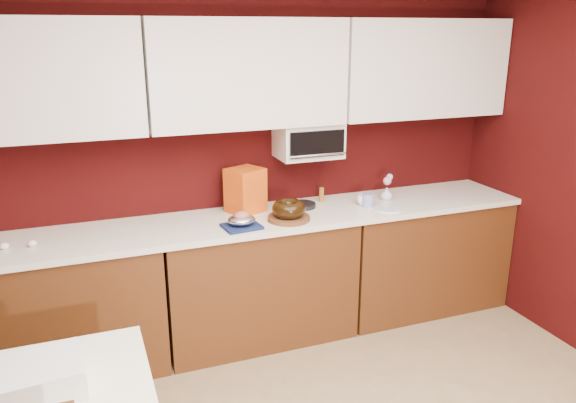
% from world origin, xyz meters
% --- Properties ---
extents(wall_back, '(4.00, 0.02, 2.50)m').
position_xyz_m(wall_back, '(0.00, 2.25, 1.25)').
color(wall_back, '#310706').
rests_on(wall_back, floor).
extents(base_cabinet_left, '(1.31, 0.58, 0.86)m').
position_xyz_m(base_cabinet_left, '(-1.33, 1.94, 0.43)').
color(base_cabinet_left, '#502910').
rests_on(base_cabinet_left, floor).
extents(base_cabinet_center, '(1.31, 0.58, 0.86)m').
position_xyz_m(base_cabinet_center, '(0.00, 1.94, 0.43)').
color(base_cabinet_center, '#502910').
rests_on(base_cabinet_center, floor).
extents(base_cabinet_right, '(1.31, 0.58, 0.86)m').
position_xyz_m(base_cabinet_right, '(1.33, 1.94, 0.43)').
color(base_cabinet_right, '#502910').
rests_on(base_cabinet_right, floor).
extents(countertop, '(4.00, 0.62, 0.04)m').
position_xyz_m(countertop, '(0.00, 1.94, 0.88)').
color(countertop, white).
rests_on(countertop, base_cabinet_center).
extents(upper_cabinet_left, '(1.31, 0.33, 0.70)m').
position_xyz_m(upper_cabinet_left, '(-1.33, 2.08, 1.85)').
color(upper_cabinet_left, white).
rests_on(upper_cabinet_left, wall_back).
extents(upper_cabinet_center, '(1.31, 0.33, 0.70)m').
position_xyz_m(upper_cabinet_center, '(0.00, 2.08, 1.85)').
color(upper_cabinet_center, white).
rests_on(upper_cabinet_center, wall_back).
extents(upper_cabinet_right, '(1.31, 0.33, 0.70)m').
position_xyz_m(upper_cabinet_right, '(1.33, 2.08, 1.85)').
color(upper_cabinet_right, white).
rests_on(upper_cabinet_right, wall_back).
extents(toaster_oven, '(0.45, 0.30, 0.25)m').
position_xyz_m(toaster_oven, '(0.45, 2.10, 1.38)').
color(toaster_oven, white).
rests_on(toaster_oven, upper_cabinet_center).
extents(toaster_oven_door, '(0.40, 0.02, 0.18)m').
position_xyz_m(toaster_oven_door, '(0.45, 1.94, 1.38)').
color(toaster_oven_door, black).
rests_on(toaster_oven_door, toaster_oven).
extents(toaster_oven_handle, '(0.42, 0.02, 0.02)m').
position_xyz_m(toaster_oven_handle, '(0.45, 1.93, 1.30)').
color(toaster_oven_handle, silver).
rests_on(toaster_oven_handle, toaster_oven).
extents(cake_base, '(0.35, 0.35, 0.03)m').
position_xyz_m(cake_base, '(0.19, 1.81, 0.91)').
color(cake_base, brown).
rests_on(cake_base, countertop).
extents(bundt_cake, '(0.28, 0.28, 0.09)m').
position_xyz_m(bundt_cake, '(0.19, 1.81, 0.98)').
color(bundt_cake, black).
rests_on(bundt_cake, cake_base).
extents(navy_towel, '(0.25, 0.22, 0.02)m').
position_xyz_m(navy_towel, '(-0.15, 1.77, 0.91)').
color(navy_towel, '#14214D').
rests_on(navy_towel, countertop).
extents(foil_ham_nest, '(0.19, 0.16, 0.07)m').
position_xyz_m(foil_ham_nest, '(-0.15, 1.77, 0.96)').
color(foil_ham_nest, silver).
rests_on(foil_ham_nest, navy_towel).
extents(roasted_ham, '(0.11, 0.10, 0.06)m').
position_xyz_m(roasted_ham, '(-0.15, 1.77, 0.98)').
color(roasted_ham, '#C16758').
rests_on(roasted_ham, foil_ham_nest).
extents(pandoro_box, '(0.29, 0.28, 0.31)m').
position_xyz_m(pandoro_box, '(-0.03, 2.09, 1.05)').
color(pandoro_box, '#BA2A0C').
rests_on(pandoro_box, countertop).
extents(dark_pan, '(0.22, 0.22, 0.03)m').
position_xyz_m(dark_pan, '(0.39, 2.03, 0.92)').
color(dark_pan, black).
rests_on(dark_pan, countertop).
extents(coffee_mug, '(0.11, 0.11, 0.10)m').
position_xyz_m(coffee_mug, '(0.82, 1.92, 0.95)').
color(coffee_mug, white).
rests_on(coffee_mug, countertop).
extents(blue_jar, '(0.09, 0.09, 0.10)m').
position_xyz_m(blue_jar, '(0.82, 1.88, 0.95)').
color(blue_jar, navy).
rests_on(blue_jar, countertop).
extents(flower_vase, '(0.09, 0.09, 0.11)m').
position_xyz_m(flower_vase, '(1.04, 1.98, 0.95)').
color(flower_vase, silver).
rests_on(flower_vase, countertop).
extents(flower_pink, '(0.06, 0.06, 0.06)m').
position_xyz_m(flower_pink, '(1.04, 1.98, 1.05)').
color(flower_pink, pink).
rests_on(flower_pink, flower_vase).
extents(flower_blue, '(0.05, 0.05, 0.05)m').
position_xyz_m(flower_blue, '(1.07, 2.00, 1.07)').
color(flower_blue, '#9AAEF7').
rests_on(flower_blue, flower_vase).
extents(china_plate, '(0.20, 0.20, 0.01)m').
position_xyz_m(china_plate, '(0.93, 1.77, 0.91)').
color(china_plate, white).
rests_on(china_plate, countertop).
extents(amber_bottle, '(0.04, 0.04, 0.11)m').
position_xyz_m(amber_bottle, '(0.57, 2.12, 0.95)').
color(amber_bottle, '#90591A').
rests_on(amber_bottle, countertop).
extents(egg_left, '(0.06, 0.05, 0.04)m').
position_xyz_m(egg_left, '(-1.55, 1.91, 0.92)').
color(egg_left, white).
rests_on(egg_left, countertop).
extents(egg_right, '(0.06, 0.05, 0.04)m').
position_xyz_m(egg_right, '(-1.40, 1.90, 0.92)').
color(egg_right, white).
rests_on(egg_right, countertop).
extents(newspaper_stack, '(0.38, 0.33, 0.12)m').
position_xyz_m(newspaper_stack, '(-1.34, 0.61, 0.81)').
color(newspaper_stack, white).
rests_on(newspaper_stack, dining_table).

